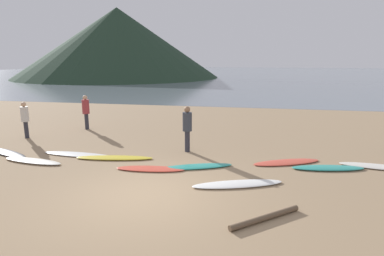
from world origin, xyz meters
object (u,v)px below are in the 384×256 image
Objects in this scene: surfboard_9 at (381,167)px; person_2 at (86,109)px; surfboard_3 at (114,158)px; surfboard_0 at (7,153)px; person_1 at (187,125)px; surfboard_1 at (33,161)px; surfboard_7 at (287,162)px; surfboard_2 at (78,154)px; person_0 at (25,117)px; driftwood_log at (265,217)px; surfboard_6 at (238,184)px; surfboard_5 at (197,166)px; surfboard_4 at (151,169)px; surfboard_8 at (328,168)px.

surfboard_9 is 12.18m from person_2.
surfboard_3 is at bearing -167.47° from surfboard_9.
person_1 reaches higher than surfboard_0.
person_1 reaches higher than surfboard_1.
surfboard_1 is 8.25m from surfboard_7.
surfboard_2 is 4.00m from person_0.
person_0 is at bearing 151.42° from driftwood_log.
surfboard_6 is 1.52× the size of person_2.
surfboard_5 is 2.01m from person_1.
surfboard_2 is 1.26× the size of surfboard_4.
surfboard_8 reaches higher than surfboard_2.
person_0 is 0.93× the size of person_1.
person_1 is (-6.23, 0.62, 0.94)m from surfboard_9.
driftwood_log reaches higher than surfboard_9.
surfboard_3 is at bearing 140.78° from surfboard_6.
person_0 is 7.12m from person_1.
person_0 is at bearing -177.73° from surfboard_9.
surfboard_0 is 1.25× the size of driftwood_log.
surfboard_2 is 3.10m from surfboard_4.
surfboard_7 is 0.96× the size of surfboard_9.
person_1 is at bearing 21.69° from surfboard_3.
surfboard_3 is at bearing 162.94° from surfboard_7.
surfboard_2 is 1.18× the size of surfboard_5.
surfboard_4 is 0.85× the size of surfboard_6.
surfboard_5 is at bearing 12.76° from surfboard_4.
person_1 reaches higher than surfboard_5.
surfboard_7 is 1.48× the size of person_0.
surfboard_4 is 1.27× the size of person_1.
surfboard_3 is 1.60× the size of person_2.
surfboard_1 reaches higher than surfboard_6.
surfboard_0 is at bearing -113.02° from person_2.
person_0 is at bearing -141.07° from person_2.
driftwood_log is (-0.80, -3.93, 0.03)m from surfboard_7.
driftwood_log reaches higher than surfboard_0.
surfboard_4 is 6.84m from person_2.
driftwood_log is (2.61, -4.61, -0.91)m from person_1.
surfboard_4 is at bearing 143.04° from driftwood_log.
surfboard_6 is at bearing -156.02° from surfboard_8.
driftwood_log is at bearing -6.89° from person_1.
driftwood_log is (8.06, -7.34, -0.90)m from person_2.
driftwood_log is at bearing -43.06° from surfboard_4.
surfboard_5 is 0.90× the size of surfboard_6.
surfboard_0 is 5.57m from surfboard_4.
person_2 reaches higher than surfboard_9.
surfboard_0 reaches higher than surfboard_4.
surfboard_0 is 0.86× the size of surfboard_2.
surfboard_6 is at bearing 1.14° from surfboard_1.
surfboard_0 reaches higher than surfboard_7.
person_0 is at bearing 139.46° from surfboard_6.
driftwood_log is at bearing -124.36° from surfboard_9.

